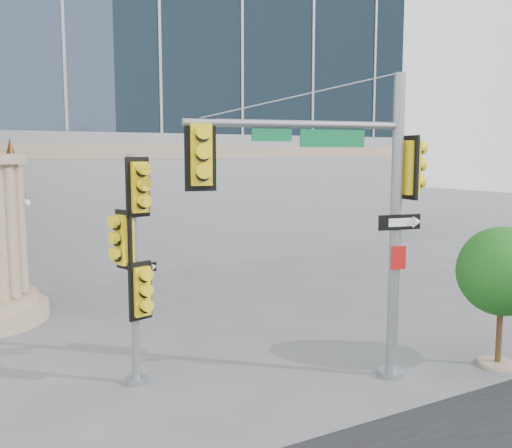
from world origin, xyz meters
TOP-DOWN VIEW (x-y plane):
  - ground at (0.00, 0.00)m, footprint 120.00×120.00m
  - main_signal_pole at (0.95, -0.24)m, footprint 5.25×1.47m
  - secondary_signal_pole at (-3.12, 1.88)m, footprint 0.95×0.68m
  - street_tree at (4.89, -1.25)m, footprint 2.18×2.13m

SIDE VIEW (x-z plane):
  - ground at x=0.00m, z-range 0.00..0.00m
  - street_tree at x=4.89m, z-range 0.54..3.93m
  - secondary_signal_pole at x=-3.12m, z-range 0.45..5.56m
  - main_signal_pole at x=0.95m, z-range 0.82..7.66m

